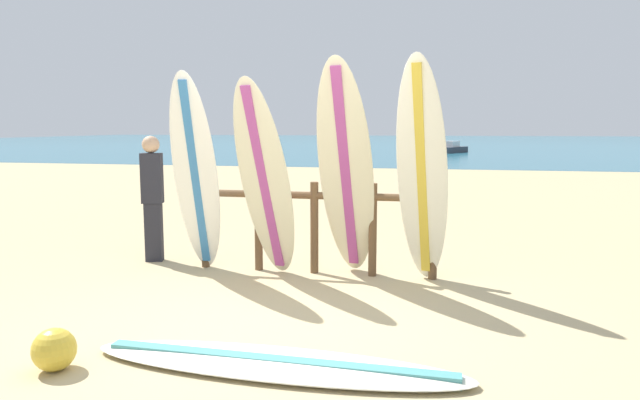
# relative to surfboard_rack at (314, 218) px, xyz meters

# --- Properties ---
(ground_plane) EXTENTS (120.00, 120.00, 0.00)m
(ground_plane) POSITION_rel_surfboard_rack_xyz_m (-0.05, -1.63, -0.62)
(ground_plane) COLOR tan
(ocean_water) EXTENTS (120.00, 80.00, 0.01)m
(ocean_water) POSITION_rel_surfboard_rack_xyz_m (-0.05, 56.37, -0.61)
(ocean_water) COLOR teal
(ocean_water) RESTS_ON ground
(surfboard_rack) EXTENTS (2.71, 0.09, 1.02)m
(surfboard_rack) POSITION_rel_surfboard_rack_xyz_m (0.00, 0.00, 0.00)
(surfboard_rack) COLOR brown
(surfboard_rack) RESTS_ON ground
(surfboard_leaning_far_left) EXTENTS (0.61, 0.98, 2.20)m
(surfboard_leaning_far_left) POSITION_rel_surfboard_rack_xyz_m (-1.22, -0.41, 0.48)
(surfboard_leaning_far_left) COLOR white
(surfboard_leaning_far_left) RESTS_ON ground
(surfboard_leaning_left) EXTENTS (0.73, 0.92, 2.13)m
(surfboard_leaning_left) POSITION_rel_surfboard_rack_xyz_m (-0.44, -0.40, 0.45)
(surfboard_leaning_left) COLOR beige
(surfboard_leaning_left) RESTS_ON ground
(surfboard_leaning_center_left) EXTENTS (0.64, 1.09, 2.31)m
(surfboard_leaning_center_left) POSITION_rel_surfboard_rack_xyz_m (0.40, -0.25, 0.54)
(surfboard_leaning_center_left) COLOR beige
(surfboard_leaning_center_left) RESTS_ON ground
(surfboard_leaning_center) EXTENTS (0.65, 0.83, 2.33)m
(surfboard_leaning_center) POSITION_rel_surfboard_rack_xyz_m (1.18, -0.30, 0.55)
(surfboard_leaning_center) COLOR white
(surfboard_leaning_center) RESTS_ON ground
(surfboard_lying_on_sand) EXTENTS (2.69, 0.65, 0.08)m
(surfboard_lying_on_sand) POSITION_rel_surfboard_rack_xyz_m (0.31, -2.58, -0.58)
(surfboard_lying_on_sand) COLOR white
(surfboard_lying_on_sand) RESTS_ON ground
(beachgoer_standing) EXTENTS (0.28, 0.21, 1.52)m
(beachgoer_standing) POSITION_rel_surfboard_rack_xyz_m (-2.04, 0.15, 0.22)
(beachgoer_standing) COLOR #26262D
(beachgoer_standing) RESTS_ON ground
(small_boat_offshore) EXTENTS (2.13, 2.81, 0.71)m
(small_boat_offshore) POSITION_rel_surfboard_rack_xyz_m (1.82, 30.81, -0.36)
(small_boat_offshore) COLOR #333842
(small_boat_offshore) RESTS_ON ocean_water
(beach_ball) EXTENTS (0.29, 0.29, 0.29)m
(beach_ball) POSITION_rel_surfboard_rack_xyz_m (-1.14, -2.92, -0.47)
(beach_ball) COLOR gold
(beach_ball) RESTS_ON ground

